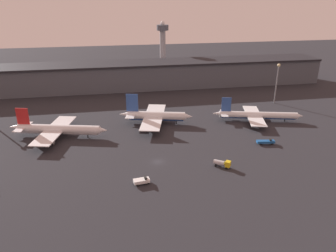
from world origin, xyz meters
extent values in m
plane|color=#26262B|center=(0.00, 0.00, 0.00)|extent=(600.00, 600.00, 0.00)
cube|color=#4C515B|center=(0.00, 107.31, 8.10)|extent=(259.99, 22.78, 16.20)
cube|color=black|center=(0.00, 107.31, 16.80)|extent=(259.99, 24.78, 1.20)
cylinder|color=silver|center=(-40.65, 31.42, 3.81)|extent=(37.50, 13.05, 4.01)
cylinder|color=silver|center=(-40.65, 31.42, 3.11)|extent=(35.53, 12.00, 3.41)
cone|color=silver|center=(-21.22, 26.55, 3.81)|extent=(5.59, 4.86, 3.81)
cone|color=silver|center=(-60.27, 36.34, 4.11)|extent=(6.66, 4.77, 3.41)
cube|color=red|center=(-55.99, 35.27, 9.60)|extent=(5.54, 1.75, 7.58)
cube|color=silver|center=(-56.72, 35.45, 4.41)|extent=(6.89, 12.95, 0.24)
cube|color=silver|center=(-42.47, 31.88, 3.31)|extent=(16.89, 35.40, 0.36)
cylinder|color=gray|center=(-39.04, 40.92, 1.95)|extent=(4.81, 3.21, 2.20)
cylinder|color=gray|center=(-43.71, 22.30, 1.95)|extent=(4.81, 3.21, 2.20)
cylinder|color=black|center=(-27.86, 28.22, 0.90)|extent=(0.50, 0.50, 1.80)
cylinder|color=black|center=(-42.08, 33.44, 0.90)|extent=(0.50, 0.50, 1.80)
cylinder|color=black|center=(-42.86, 30.33, 0.90)|extent=(0.50, 0.50, 1.80)
cylinder|color=white|center=(5.29, 40.05, 4.01)|extent=(28.64, 11.02, 4.22)
cylinder|color=#2D519E|center=(5.29, 40.05, 3.27)|extent=(27.11, 10.06, 3.59)
cone|color=white|center=(20.33, 36.28, 4.01)|extent=(5.89, 5.12, 4.01)
cone|color=white|center=(-9.95, 43.88, 4.33)|extent=(7.02, 5.02, 3.59)
cube|color=#2D519E|center=(-6.30, 42.96, 10.56)|extent=(5.83, 1.83, 8.87)
cube|color=white|center=(-6.86, 43.10, 4.64)|extent=(7.32, 13.90, 0.24)
cube|color=white|center=(3.91, 40.40, 3.48)|extent=(17.98, 38.03, 0.36)
cylinder|color=gray|center=(7.25, 50.21, 2.07)|extent=(5.07, 3.38, 2.32)
cylinder|color=gray|center=(2.23, 30.18, 2.07)|extent=(5.07, 3.38, 2.32)
cylinder|color=black|center=(14.96, 37.63, 0.95)|extent=(0.50, 0.50, 1.90)
cylinder|color=black|center=(4.32, 42.04, 0.95)|extent=(0.50, 0.50, 1.90)
cylinder|color=black|center=(3.50, 38.76, 0.95)|extent=(0.50, 0.50, 1.90)
cylinder|color=white|center=(56.63, 34.11, 3.22)|extent=(38.53, 12.74, 3.39)
cylinder|color=#2D519E|center=(56.63, 34.11, 2.63)|extent=(36.52, 11.78, 2.88)
cone|color=white|center=(76.47, 29.14, 3.22)|extent=(4.73, 4.11, 3.22)
cone|color=white|center=(36.63, 39.13, 3.47)|extent=(5.63, 4.03, 2.88)
cube|color=#2D519E|center=(40.80, 38.08, 8.51)|extent=(4.70, 1.54, 7.19)
cube|color=white|center=(40.04, 38.27, 3.73)|extent=(5.87, 11.11, 0.24)
cube|color=white|center=(54.75, 34.59, 2.80)|extent=(14.40, 30.39, 0.36)
cylinder|color=gray|center=(57.89, 42.30, 1.61)|extent=(4.07, 2.71, 1.86)
cylinder|color=gray|center=(53.87, 26.30, 1.61)|extent=(4.07, 2.71, 1.86)
cylinder|color=black|center=(69.83, 30.80, 0.76)|extent=(0.50, 0.50, 1.53)
cylinder|color=black|center=(55.08, 35.90, 0.76)|extent=(0.50, 0.50, 1.53)
cylinder|color=black|center=(54.42, 33.27, 0.76)|extent=(0.50, 0.50, 1.53)
cube|color=#195199|center=(48.35, 7.59, 1.22)|extent=(7.92, 3.17, 1.00)
cube|color=black|center=(50.26, 7.32, 2.12)|extent=(0.90, 1.57, 0.80)
cylinder|color=black|center=(50.90, 8.03, 0.45)|extent=(0.96, 0.65, 0.90)
cylinder|color=black|center=(50.68, 6.46, 0.45)|extent=(0.96, 0.65, 0.90)
cylinder|color=black|center=(46.02, 8.72, 0.45)|extent=(0.96, 0.65, 0.90)
cylinder|color=black|center=(45.80, 7.14, 0.45)|extent=(0.96, 0.65, 0.90)
cube|color=gold|center=(25.07, -9.48, 1.82)|extent=(2.67, 2.72, 2.20)
cylinder|color=#B7B7BC|center=(22.30, -7.49, 1.64)|extent=(4.36, 3.85, 1.83)
cylinder|color=black|center=(25.30, -8.71, 0.45)|extent=(1.03, 0.94, 0.90)
cylinder|color=black|center=(24.41, -9.95, 0.45)|extent=(1.03, 0.94, 0.90)
cylinder|color=black|center=(21.91, -6.27, 0.45)|extent=(1.03, 0.94, 0.90)
cylinder|color=black|center=(21.02, -7.51, 0.45)|extent=(1.03, 0.94, 0.90)
cube|color=white|center=(-7.76, -14.56, 1.28)|extent=(5.78, 3.20, 1.12)
cube|color=black|center=(-6.40, -14.39, 2.24)|extent=(0.92, 1.84, 0.80)
cylinder|color=black|center=(-6.14, -13.40, 0.45)|extent=(0.97, 0.74, 0.90)
cylinder|color=black|center=(-5.90, -15.28, 0.45)|extent=(0.97, 0.74, 0.90)
cylinder|color=black|center=(-9.63, -13.84, 0.45)|extent=(0.97, 0.74, 0.90)
cylinder|color=black|center=(-9.39, -15.72, 0.45)|extent=(0.97, 0.74, 0.90)
cylinder|color=slate|center=(78.62, 59.57, 10.99)|extent=(0.70, 0.70, 21.98)
sphere|color=beige|center=(78.62, 59.57, 22.58)|extent=(1.80, 1.80, 1.80)
cylinder|color=#99999E|center=(25.59, 144.62, 16.86)|extent=(4.40, 4.40, 33.72)
cylinder|color=#4C515B|center=(25.59, 144.62, 35.72)|extent=(9.00, 9.00, 4.00)
sphere|color=silver|center=(25.59, 144.62, 38.92)|extent=(3.20, 3.20, 3.20)
camera|label=1|loc=(-15.74, -111.18, 61.53)|focal=35.00mm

